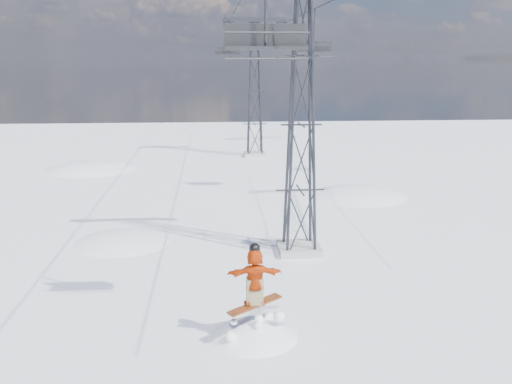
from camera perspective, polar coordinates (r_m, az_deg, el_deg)
The scene contains 8 objects.
ground at distance 17.45m, azimuth 5.75°, elevation -14.69°, with size 120.00×120.00×0.00m, color white.
snow_terrain at distance 40.53m, azimuth -6.88°, elevation -12.85°, with size 39.00×37.00×22.00m.
lift_tower_near at distance 23.60m, azimuth 4.55°, elevation 6.65°, with size 5.20×1.80×11.43m.
lift_tower_far at distance 48.37m, azimuth -0.13°, elevation 10.02°, with size 5.20×1.80×11.43m.
haul_cables at distance 34.96m, azimuth 1.64°, elevation 17.63°, with size 4.46×51.00×0.06m.
lift_chair_near at distance 15.73m, azimuth 0.97°, elevation 15.05°, with size 2.21×0.64×2.74m.
lift_chair_mid at distance 33.51m, azimuth 5.79°, elevation 14.14°, with size 2.13×0.61×2.64m.
lift_chair_far at distance 49.95m, azimuth -2.89°, elevation 13.88°, with size 2.11×0.61×2.62m.
Camera 1 is at (-2.90, -15.16, 8.14)m, focal length 40.00 mm.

